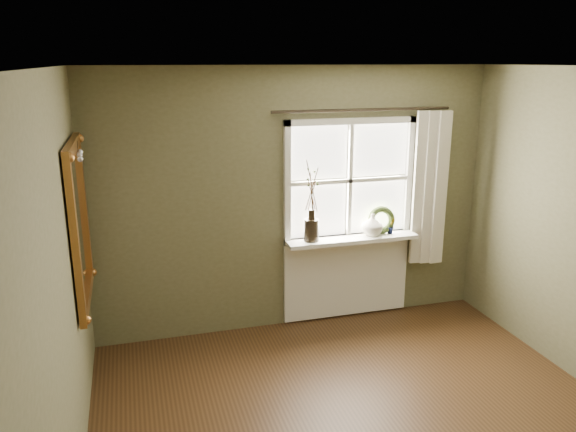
# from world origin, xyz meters

# --- Properties ---
(ceiling) EXTENTS (4.50, 4.50, 0.00)m
(ceiling) POSITION_xyz_m (0.00, 0.00, 2.60)
(ceiling) COLOR silver
(ceiling) RESTS_ON ground
(wall_back) EXTENTS (4.00, 0.10, 2.60)m
(wall_back) POSITION_xyz_m (0.00, 2.30, 1.30)
(wall_back) COLOR brown
(wall_back) RESTS_ON ground
(wall_left) EXTENTS (0.10, 4.50, 2.60)m
(wall_left) POSITION_xyz_m (-2.05, 0.00, 1.30)
(wall_left) COLOR brown
(wall_left) RESTS_ON ground
(window_frame) EXTENTS (1.36, 0.06, 1.24)m
(window_frame) POSITION_xyz_m (0.55, 2.23, 1.48)
(window_frame) COLOR white
(window_frame) RESTS_ON wall_back
(window_sill) EXTENTS (1.36, 0.26, 0.04)m
(window_sill) POSITION_xyz_m (0.55, 2.12, 0.90)
(window_sill) COLOR white
(window_sill) RESTS_ON wall_back
(window_apron) EXTENTS (1.36, 0.04, 0.88)m
(window_apron) POSITION_xyz_m (0.55, 2.23, 0.46)
(window_apron) COLOR white
(window_apron) RESTS_ON ground
(dark_jug) EXTENTS (0.15, 0.15, 0.22)m
(dark_jug) POSITION_xyz_m (0.12, 2.12, 1.03)
(dark_jug) COLOR black
(dark_jug) RESTS_ON window_sill
(cream_vase) EXTENTS (0.27, 0.27, 0.22)m
(cream_vase) POSITION_xyz_m (0.77, 2.12, 1.03)
(cream_vase) COLOR beige
(cream_vase) RESTS_ON window_sill
(wreath) EXTENTS (0.30, 0.15, 0.30)m
(wreath) POSITION_xyz_m (0.89, 2.16, 1.03)
(wreath) COLOR #35451F
(wreath) RESTS_ON window_sill
(potted_plant_left) EXTENTS (0.09, 0.07, 0.16)m
(potted_plant_left) POSITION_xyz_m (0.10, 2.12, 1.00)
(potted_plant_left) COLOR #35451F
(potted_plant_left) RESTS_ON window_sill
(potted_plant_right) EXTENTS (0.09, 0.07, 0.17)m
(potted_plant_right) POSITION_xyz_m (0.98, 2.12, 1.00)
(potted_plant_right) COLOR #35451F
(potted_plant_right) RESTS_ON window_sill
(curtain) EXTENTS (0.36, 0.12, 1.59)m
(curtain) POSITION_xyz_m (1.39, 2.13, 1.37)
(curtain) COLOR beige
(curtain) RESTS_ON wall_back
(curtain_rod) EXTENTS (1.84, 0.03, 0.03)m
(curtain_rod) POSITION_xyz_m (0.65, 2.17, 2.18)
(curtain_rod) COLOR black
(curtain_rod) RESTS_ON wall_back
(gilt_mirror) EXTENTS (0.10, 1.07, 1.28)m
(gilt_mirror) POSITION_xyz_m (-1.96, 1.57, 1.43)
(gilt_mirror) COLOR white
(gilt_mirror) RESTS_ON wall_left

